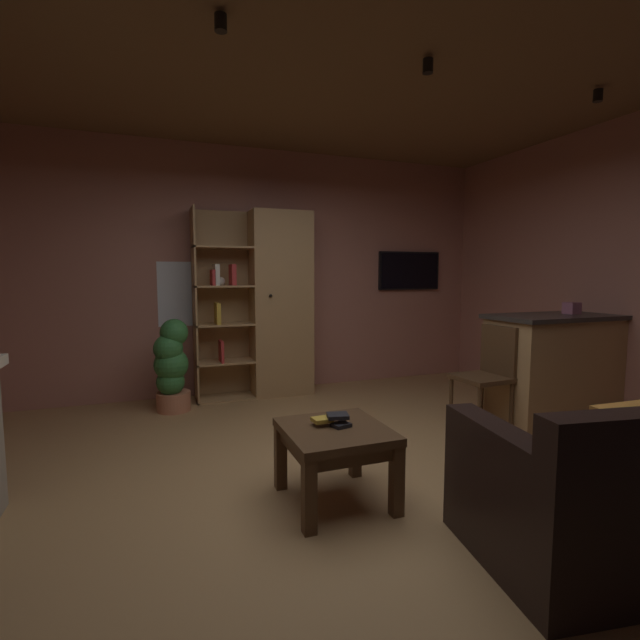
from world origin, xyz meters
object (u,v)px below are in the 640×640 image
object	(u,v)px
coffee_table	(335,442)
leather_couch	(631,497)
dining_chair	(489,370)
potted_floor_plant	(171,366)
bookshelf_cabinet	(273,305)
wall_mounted_tv	(409,271)
kitchen_bar_counter	(562,367)
table_book_1	(322,420)
tissue_box	(572,308)
table_book_2	(338,416)
table_book_0	(341,425)

from	to	relation	value
coffee_table	leather_couch	bearing A→B (deg)	-42.21
dining_chair	potted_floor_plant	bearing A→B (deg)	150.05
bookshelf_cabinet	leather_couch	bearing A→B (deg)	-77.23
wall_mounted_tv	kitchen_bar_counter	bearing A→B (deg)	-78.55
kitchen_bar_counter	table_book_1	world-z (taller)	kitchen_bar_counter
leather_couch	potted_floor_plant	size ratio (longest dim) A/B	1.68
tissue_box	table_book_2	bearing A→B (deg)	-165.25
coffee_table	table_book_2	size ratio (longest dim) A/B	5.02
leather_couch	table_book_2	size ratio (longest dim) A/B	12.41
kitchen_bar_counter	potted_floor_plant	size ratio (longest dim) A/B	1.55
table_book_2	dining_chair	world-z (taller)	dining_chair
bookshelf_cabinet	leather_couch	world-z (taller)	bookshelf_cabinet
leather_couch	table_book_2	world-z (taller)	leather_couch
kitchen_bar_counter	table_book_0	xyz separation A→B (m)	(-2.60, -0.73, -0.03)
wall_mounted_tv	coffee_table	bearing A→B (deg)	-128.32
tissue_box	kitchen_bar_counter	bearing A→B (deg)	-170.10
kitchen_bar_counter	coffee_table	distance (m)	2.74
kitchen_bar_counter	table_book_2	bearing A→B (deg)	-165.07
kitchen_bar_counter	table_book_0	bearing A→B (deg)	-164.39
table_book_0	table_book_1	world-z (taller)	table_book_1
table_book_0	potted_floor_plant	xyz separation A→B (m)	(-0.87, 2.28, -0.00)
table_book_2	potted_floor_plant	size ratio (longest dim) A/B	0.14
table_book_0	potted_floor_plant	bearing A→B (deg)	110.79
table_book_0	dining_chair	xyz separation A→B (m)	(1.77, 0.77, 0.06)
coffee_table	table_book_1	xyz separation A→B (m)	(-0.06, 0.06, 0.13)
leather_couch	potted_floor_plant	world-z (taller)	potted_floor_plant
table_book_0	dining_chair	world-z (taller)	dining_chair
leather_couch	table_book_2	xyz separation A→B (m)	(-1.10, 1.05, 0.21)
table_book_0	wall_mounted_tv	bearing A→B (deg)	52.16
tissue_box	dining_chair	distance (m)	1.07
tissue_box	table_book_2	distance (m)	2.85
table_book_1	wall_mounted_tv	size ratio (longest dim) A/B	0.13
table_book_0	table_book_2	world-z (taller)	table_book_2
potted_floor_plant	leather_couch	bearing A→B (deg)	-59.38
table_book_2	wall_mounted_tv	distance (m)	3.65
leather_couch	table_book_1	world-z (taller)	leather_couch
kitchen_bar_counter	dining_chair	world-z (taller)	kitchen_bar_counter
potted_floor_plant	wall_mounted_tv	size ratio (longest dim) A/B	1.06
coffee_table	potted_floor_plant	distance (m)	2.43
dining_chair	kitchen_bar_counter	bearing A→B (deg)	-2.79
table_book_1	dining_chair	distance (m)	1.99
leather_couch	table_book_0	xyz separation A→B (m)	(-1.09, 1.02, 0.17)
coffee_table	kitchen_bar_counter	bearing A→B (deg)	15.37
coffee_table	tissue_box	bearing A→B (deg)	15.18
kitchen_bar_counter	table_book_2	xyz separation A→B (m)	(-2.61, -0.70, 0.02)
coffee_table	table_book_1	world-z (taller)	table_book_1
leather_couch	potted_floor_plant	distance (m)	3.84
coffee_table	table_book_2	world-z (taller)	table_book_2
bookshelf_cabinet	dining_chair	world-z (taller)	bookshelf_cabinet
table_book_1	table_book_2	size ratio (longest dim) A/B	0.92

